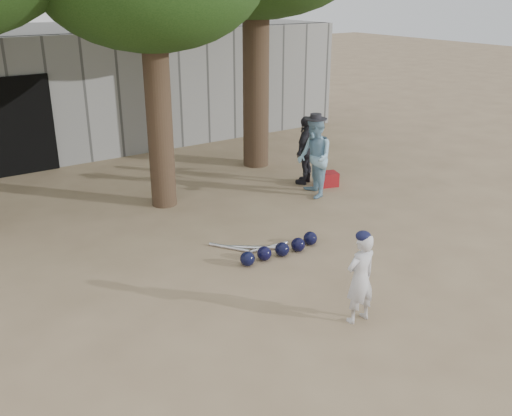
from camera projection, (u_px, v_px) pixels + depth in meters
ground at (261, 305)px, 7.69m from camera, size 70.00×70.00×0.00m
boy_player at (360, 278)px, 7.12m from camera, size 0.44×0.29×1.21m
spectator_blue at (314, 158)px, 11.39m from camera, size 0.85×0.96×1.63m
spectator_dark at (306, 150)px, 12.19m from camera, size 0.93×0.73×1.47m
red_bag at (327, 179)px, 12.22m from camera, size 0.50×0.43×0.30m
back_building at (39, 88)px, 15.10m from camera, size 16.00×5.24×3.00m
helmet_row at (281, 249)px, 9.06m from camera, size 1.51×0.31×0.23m
bat_pile at (249, 247)px, 9.32m from camera, size 1.12×0.80×0.06m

